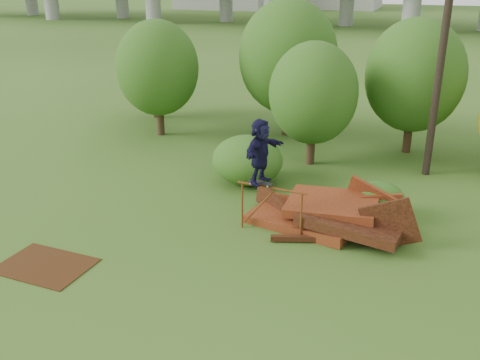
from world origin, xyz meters
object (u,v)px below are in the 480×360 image
(scrap_pile, at_px, (329,216))
(skater, at_px, (261,151))
(utility_pole, at_px, (442,55))
(flat_plate, at_px, (45,266))

(scrap_pile, distance_m, skater, 3.03)
(utility_pole, bearing_deg, skater, -123.23)
(flat_plate, bearing_deg, utility_pole, 49.62)
(scrap_pile, relative_size, skater, 2.84)
(skater, bearing_deg, flat_plate, 144.38)
(skater, height_order, utility_pole, utility_pole)
(utility_pole, bearing_deg, flat_plate, -130.38)
(scrap_pile, height_order, flat_plate, scrap_pile)
(skater, relative_size, utility_pole, 0.21)
(scrap_pile, xyz_separation_m, flat_plate, (-6.63, -4.92, -0.39))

